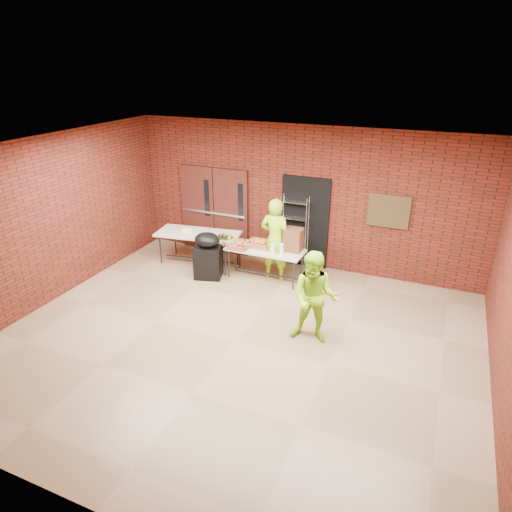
# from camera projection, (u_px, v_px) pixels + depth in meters

# --- Properties ---
(room) EXTENTS (8.08, 7.08, 3.28)m
(room) POSITION_uv_depth(u_px,v_px,m) (234.00, 256.00, 7.22)
(room) COLOR olive
(room) RESTS_ON ground
(double_doors) EXTENTS (1.78, 0.12, 2.10)m
(double_doors) POSITION_uv_depth(u_px,v_px,m) (215.00, 210.00, 11.12)
(double_doors) COLOR #401B12
(double_doors) RESTS_ON room
(dark_doorway) EXTENTS (1.10, 0.06, 2.10)m
(dark_doorway) POSITION_uv_depth(u_px,v_px,m) (305.00, 222.00, 10.31)
(dark_doorway) COLOR black
(dark_doorway) RESTS_ON room
(bronze_plaque) EXTENTS (0.85, 0.04, 0.70)m
(bronze_plaque) POSITION_uv_depth(u_px,v_px,m) (389.00, 211.00, 9.45)
(bronze_plaque) COLOR #46341C
(bronze_plaque) RESTS_ON room
(wire_rack) EXTENTS (0.62, 0.23, 1.68)m
(wire_rack) POSITION_uv_depth(u_px,v_px,m) (294.00, 232.00, 10.35)
(wire_rack) COLOR #B3B4BA
(wire_rack) RESTS_ON room
(table_left) EXTENTS (2.00, 1.05, 0.78)m
(table_left) POSITION_uv_depth(u_px,v_px,m) (198.00, 236.00, 10.48)
(table_left) COLOR #C2B694
(table_left) RESTS_ON room
(table_right) EXTENTS (1.69, 0.71, 0.69)m
(table_right) POSITION_uv_depth(u_px,v_px,m) (265.00, 251.00, 9.84)
(table_right) COLOR #C2B694
(table_right) RESTS_ON room
(basket_bananas) EXTENTS (0.42, 0.33, 0.13)m
(basket_bananas) POSITION_uv_depth(u_px,v_px,m) (234.00, 242.00, 10.01)
(basket_bananas) COLOR #9A663E
(basket_bananas) RESTS_ON table_right
(basket_oranges) EXTENTS (0.50, 0.39, 0.16)m
(basket_oranges) POSITION_uv_depth(u_px,v_px,m) (259.00, 244.00, 9.91)
(basket_oranges) COLOR #9A663E
(basket_oranges) RESTS_ON table_right
(basket_apples) EXTENTS (0.42, 0.32, 0.13)m
(basket_apples) POSITION_uv_depth(u_px,v_px,m) (239.00, 246.00, 9.83)
(basket_apples) COLOR #9A663E
(basket_apples) RESTS_ON table_right
(muffin_tray) EXTENTS (0.36, 0.36, 0.09)m
(muffin_tray) POSITION_uv_depth(u_px,v_px,m) (225.00, 236.00, 10.16)
(muffin_tray) COLOR #144612
(muffin_tray) RESTS_ON table_left
(napkin_box) EXTENTS (0.20, 0.13, 0.07)m
(napkin_box) POSITION_uv_depth(u_px,v_px,m) (187.00, 230.00, 10.53)
(napkin_box) COLOR white
(napkin_box) RESTS_ON table_left
(coffee_dispenser) EXTENTS (0.37, 0.33, 0.49)m
(coffee_dispenser) POSITION_uv_depth(u_px,v_px,m) (293.00, 240.00, 9.65)
(coffee_dispenser) COLOR brown
(coffee_dispenser) RESTS_ON table_right
(cup_stack_front) EXTENTS (0.07, 0.07, 0.21)m
(cup_stack_front) POSITION_uv_depth(u_px,v_px,m) (273.00, 249.00, 9.55)
(cup_stack_front) COLOR white
(cup_stack_front) RESTS_ON table_right
(cup_stack_mid) EXTENTS (0.08, 0.08, 0.25)m
(cup_stack_mid) POSITION_uv_depth(u_px,v_px,m) (282.00, 250.00, 9.46)
(cup_stack_mid) COLOR white
(cup_stack_mid) RESTS_ON table_right
(cup_stack_back) EXTENTS (0.08, 0.08, 0.23)m
(cup_stack_back) POSITION_uv_depth(u_px,v_px,m) (276.00, 245.00, 9.74)
(cup_stack_back) COLOR white
(cup_stack_back) RESTS_ON table_right
(covered_grill) EXTENTS (0.68, 0.61, 1.04)m
(covered_grill) POSITION_uv_depth(u_px,v_px,m) (208.00, 255.00, 9.93)
(covered_grill) COLOR black
(covered_grill) RESTS_ON room
(volunteer_woman) EXTENTS (0.68, 0.45, 1.82)m
(volunteer_woman) POSITION_uv_depth(u_px,v_px,m) (275.00, 239.00, 9.74)
(volunteer_woman) COLOR #98DA18
(volunteer_woman) RESTS_ON room
(volunteer_man) EXTENTS (0.84, 0.69, 1.63)m
(volunteer_man) POSITION_uv_depth(u_px,v_px,m) (315.00, 298.00, 7.58)
(volunteer_man) COLOR #98DA18
(volunteer_man) RESTS_ON room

